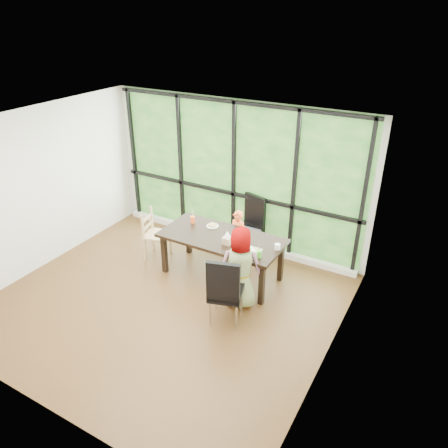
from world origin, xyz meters
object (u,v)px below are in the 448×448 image
(dining_table, at_px, (222,256))
(tissue_box, at_px, (227,241))
(chair_end_beech, at_px, (157,235))
(white_mug, at_px, (277,247))
(green_cup, at_px, (259,254))
(orange_cup, at_px, (193,220))
(child_toddler, at_px, (238,236))
(plate_far, at_px, (212,226))
(plate_near, at_px, (247,251))
(child_older, at_px, (239,267))
(chair_interior_leather, at_px, (226,289))
(chair_window_leather, at_px, (247,226))

(dining_table, xyz_separation_m, tissue_box, (0.19, -0.15, 0.43))
(chair_end_beech, distance_m, white_mug, 2.27)
(green_cup, height_order, white_mug, green_cup)
(chair_end_beech, xyz_separation_m, orange_cup, (0.63, 0.22, 0.36))
(child_toddler, distance_m, plate_far, 0.53)
(plate_near, xyz_separation_m, white_mug, (0.38, 0.28, 0.04))
(child_older, distance_m, plate_near, 0.34)
(chair_interior_leather, bearing_deg, plate_near, -102.80)
(child_older, height_order, green_cup, child_older)
(chair_end_beech, xyz_separation_m, plate_far, (0.99, 0.27, 0.31))
(child_toddler, distance_m, child_older, 1.25)
(child_toddler, xyz_separation_m, orange_cup, (-0.67, -0.38, 0.33))
(child_toddler, bearing_deg, plate_far, -124.78)
(plate_near, bearing_deg, tissue_box, 171.79)
(chair_interior_leather, bearing_deg, plate_far, -68.92)
(dining_table, xyz_separation_m, chair_window_leather, (0.02, 0.90, 0.17))
(child_older, relative_size, orange_cup, 10.78)
(plate_far, height_order, plate_near, plate_near)
(orange_cup, bearing_deg, plate_far, 7.89)
(chair_end_beech, relative_size, white_mug, 10.08)
(orange_cup, bearing_deg, chair_window_leather, 45.87)
(white_mug, bearing_deg, green_cup, -112.25)
(chair_interior_leather, xyz_separation_m, plate_near, (-0.05, 0.74, 0.22))
(dining_table, relative_size, orange_cup, 16.64)
(dining_table, bearing_deg, plate_near, -20.37)
(chair_end_beech, bearing_deg, chair_interior_leather, -128.52)
(tissue_box, bearing_deg, chair_window_leather, 99.30)
(child_older, distance_m, white_mug, 0.71)
(dining_table, xyz_separation_m, chair_interior_leather, (0.61, -0.95, 0.17))
(orange_cup, relative_size, white_mug, 1.35)
(chair_end_beech, height_order, tissue_box, chair_end_beech)
(child_toddler, xyz_separation_m, white_mug, (0.94, -0.49, 0.31))
(white_mug, bearing_deg, child_older, -120.31)
(white_mug, bearing_deg, orange_cup, 176.16)
(dining_table, distance_m, chair_interior_leather, 1.14)
(child_older, bearing_deg, green_cup, -151.17)
(dining_table, bearing_deg, tissue_box, -38.97)
(child_toddler, distance_m, white_mug, 1.11)
(chair_end_beech, distance_m, child_toddler, 1.43)
(white_mug, bearing_deg, plate_far, 172.79)
(chair_interior_leather, xyz_separation_m, plate_far, (-0.93, 1.18, 0.22))
(dining_table, relative_size, chair_end_beech, 2.23)
(chair_window_leather, bearing_deg, green_cup, -40.34)
(plate_near, height_order, green_cup, green_cup)
(child_older, relative_size, plate_near, 4.93)
(child_older, bearing_deg, plate_far, -61.15)
(child_toddler, bearing_deg, tissue_box, -66.36)
(chair_end_beech, distance_m, orange_cup, 0.76)
(chair_window_leather, distance_m, child_toddler, 0.34)
(orange_cup, bearing_deg, tissue_box, -21.26)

